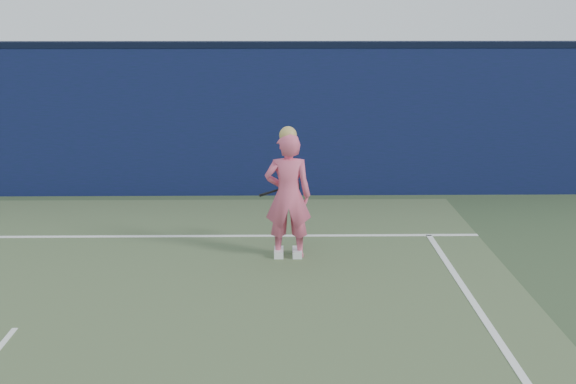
{
  "coord_description": "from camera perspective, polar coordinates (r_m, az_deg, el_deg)",
  "views": [
    {
      "loc": [
        2.66,
        -5.74,
        3.15
      ],
      "look_at": [
        2.79,
        3.16,
        0.87
      ],
      "focal_mm": 45.0,
      "sensor_mm": 36.0,
      "label": 1
    }
  ],
  "objects": [
    {
      "name": "racket",
      "position": [
        9.65,
        -0.03,
        0.35
      ],
      "size": [
        0.56,
        0.16,
        0.3
      ],
      "rotation": [
        0.0,
        0.0,
        0.04
      ],
      "color": "black",
      "rests_on": "ground"
    },
    {
      "name": "wall_cap",
      "position": [
        12.54,
        -13.32,
        11.27
      ],
      "size": [
        24.0,
        0.42,
        0.1
      ],
      "primitive_type": "cube",
      "color": "black",
      "rests_on": "backstop_wall"
    },
    {
      "name": "backstop_wall",
      "position": [
        12.67,
        -12.98,
        5.4
      ],
      "size": [
        24.0,
        0.4,
        2.5
      ],
      "primitive_type": "cube",
      "color": "#0C1934",
      "rests_on": "ground"
    },
    {
      "name": "player",
      "position": [
        9.2,
        0.0,
        -0.26
      ],
      "size": [
        0.6,
        0.4,
        1.71
      ],
      "rotation": [
        0.0,
        0.0,
        3.13
      ],
      "color": "#E3587A",
      "rests_on": "ground"
    }
  ]
}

